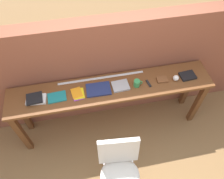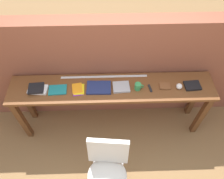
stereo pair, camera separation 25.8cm
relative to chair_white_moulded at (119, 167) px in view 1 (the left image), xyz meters
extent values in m
plane|color=olive|center=(0.07, 0.54, -0.53)|extent=(40.00, 40.00, 0.00)
cube|color=brown|center=(0.07, 1.18, 0.27)|extent=(6.00, 0.20, 1.60)
cube|color=brown|center=(0.07, 0.84, 0.33)|extent=(2.50, 0.44, 0.04)
cube|color=#5B341A|center=(-1.12, 0.68, -0.11)|extent=(0.07, 0.07, 0.84)
cube|color=#5B341A|center=(1.26, 0.68, -0.11)|extent=(0.07, 0.07, 0.84)
cube|color=#5B341A|center=(-1.12, 1.00, -0.11)|extent=(0.07, 0.07, 0.84)
cube|color=#5B341A|center=(1.26, 1.00, -0.11)|extent=(0.07, 0.07, 0.84)
ellipsoid|color=silver|center=(-0.01, -0.07, -0.08)|extent=(0.48, 0.46, 0.08)
cube|color=silver|center=(0.01, 0.12, 0.16)|extent=(0.45, 0.15, 0.40)
cylinder|color=#B2B2B7|center=(-0.16, 0.10, -0.32)|extent=(0.02, 0.02, 0.41)
cylinder|color=#B2B2B7|center=(0.17, 0.07, -0.32)|extent=(0.02, 0.02, 0.41)
cube|color=white|center=(-0.81, 0.82, 0.37)|extent=(0.24, 0.16, 0.03)
cube|color=black|center=(-0.82, 0.82, 0.40)|extent=(0.19, 0.17, 0.02)
cube|color=#19757A|center=(-0.57, 0.82, 0.36)|extent=(0.22, 0.16, 0.02)
cube|color=green|center=(-0.33, 0.81, 0.35)|extent=(0.13, 0.17, 0.00)
cube|color=purple|center=(-0.33, 0.81, 0.36)|extent=(0.14, 0.18, 0.00)
cube|color=yellow|center=(-0.32, 0.82, 0.36)|extent=(0.13, 0.16, 0.00)
cube|color=orange|center=(-0.34, 0.83, 0.36)|extent=(0.14, 0.17, 0.00)
cube|color=navy|center=(-0.08, 0.83, 0.37)|extent=(0.29, 0.21, 0.02)
cube|color=#9E9EA3|center=(0.19, 0.83, 0.37)|extent=(0.21, 0.17, 0.03)
cylinder|color=#338C4C|center=(0.38, 0.81, 0.40)|extent=(0.08, 0.08, 0.09)
torus|color=#338C4C|center=(0.42, 0.81, 0.40)|extent=(0.06, 0.01, 0.06)
cube|color=black|center=(0.53, 0.81, 0.36)|extent=(0.04, 0.11, 0.02)
cube|color=brown|center=(0.71, 0.83, 0.37)|extent=(0.14, 0.11, 0.02)
sphere|color=silver|center=(0.87, 0.80, 0.39)|extent=(0.07, 0.07, 0.07)
cube|color=black|center=(1.05, 0.83, 0.37)|extent=(0.20, 0.15, 0.03)
cube|color=silver|center=(-0.02, 1.01, 0.35)|extent=(1.08, 0.03, 0.00)
camera|label=1|loc=(-0.23, -0.75, 2.43)|focal=35.00mm
camera|label=2|loc=(0.03, -0.78, 2.43)|focal=35.00mm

